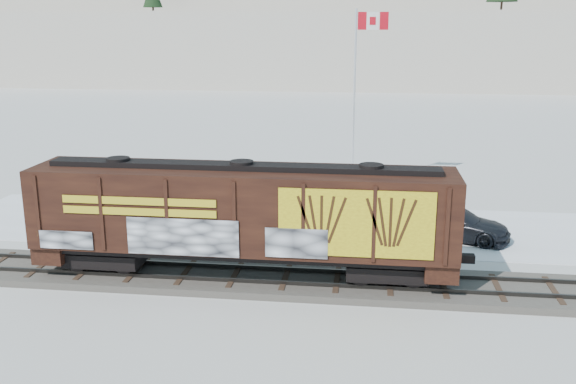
# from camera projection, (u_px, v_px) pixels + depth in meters

# --- Properties ---
(ground) EXTENTS (500.00, 500.00, 0.00)m
(ground) POSITION_uv_depth(u_px,v_px,m) (337.00, 287.00, 24.72)
(ground) COLOR white
(ground) RESTS_ON ground
(rail_track) EXTENTS (50.00, 3.40, 0.43)m
(rail_track) POSITION_uv_depth(u_px,v_px,m) (337.00, 283.00, 24.69)
(rail_track) COLOR #59544C
(rail_track) RESTS_ON ground
(parking_strip) EXTENTS (40.00, 8.00, 0.03)m
(parking_strip) POSITION_uv_depth(u_px,v_px,m) (345.00, 227.00, 31.92)
(parking_strip) COLOR white
(parking_strip) RESTS_ON ground
(hillside) EXTENTS (360.00, 110.00, 93.00)m
(hillside) POSITION_uv_depth(u_px,v_px,m) (368.00, 6.00, 155.36)
(hillside) COLOR white
(hillside) RESTS_ON ground
(hopper_railcar) EXTENTS (16.07, 3.06, 4.32)m
(hopper_railcar) POSITION_uv_depth(u_px,v_px,m) (243.00, 213.00, 24.45)
(hopper_railcar) COLOR black
(hopper_railcar) RESTS_ON rail_track
(flagpole) EXTENTS (2.30, 0.90, 10.73)m
(flagpole) POSITION_uv_depth(u_px,v_px,m) (355.00, 126.00, 38.40)
(flagpole) COLOR silver
(flagpole) RESTS_ON ground
(car_silver) EXTENTS (5.15, 2.76, 1.67)m
(car_silver) POSITION_uv_depth(u_px,v_px,m) (295.00, 218.00, 30.63)
(car_silver) COLOR #B6B9BE
(car_silver) RESTS_ON parking_strip
(car_white) EXTENTS (4.78, 1.70, 1.57)m
(car_white) POSITION_uv_depth(u_px,v_px,m) (373.00, 209.00, 32.29)
(car_white) COLOR white
(car_white) RESTS_ON parking_strip
(car_dark) EXTENTS (5.55, 3.71, 1.49)m
(car_dark) POSITION_uv_depth(u_px,v_px,m) (454.00, 223.00, 30.13)
(car_dark) COLOR black
(car_dark) RESTS_ON parking_strip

